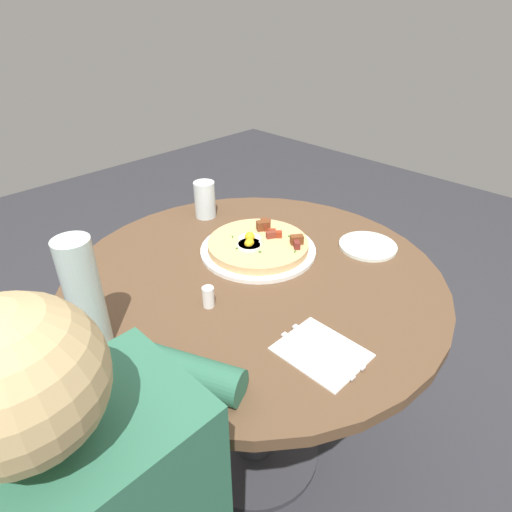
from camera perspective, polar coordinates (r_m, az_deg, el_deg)
The scene contains 11 objects.
ground_plane at distance 1.67m, azimuth -0.22°, elevation -24.34°, with size 6.00×6.00×0.00m, color #2D2D33.
dining_table at distance 1.24m, azimuth -0.28°, elevation -9.29°, with size 0.99×0.99×0.75m.
pizza_plate at distance 1.22m, azimuth 0.28°, elevation 0.84°, with size 0.33×0.33×0.01m, color white.
breakfast_pizza at distance 1.21m, azimuth 0.31°, elevation 1.63°, with size 0.29×0.29×0.05m.
bread_plate at distance 1.29m, azimuth 14.64°, elevation 1.30°, with size 0.17×0.17×0.01m, color silver.
napkin at distance 0.91m, azimuth 8.69°, elevation -12.51°, with size 0.17×0.14×0.00m, color white.
fork at distance 0.92m, azimuth 9.41°, elevation -11.73°, with size 0.18×0.01×0.01m, color silver.
knife at distance 0.90m, azimuth 8.00°, elevation -12.89°, with size 0.18×0.01×0.01m, color silver.
water_glass at distance 1.41m, azimuth -6.82°, elevation 7.46°, with size 0.07×0.07×0.12m, color silver.
water_bottle at distance 0.91m, azimuth -21.88°, elevation -4.84°, with size 0.07×0.07×0.25m, color silver.
salt_shaker at distance 1.01m, azimuth -6.36°, elevation -5.42°, with size 0.03×0.03×0.05m, color white.
Camera 1 is at (-0.66, -0.66, 1.38)m, focal length 30.09 mm.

